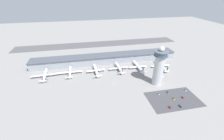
{
  "coord_description": "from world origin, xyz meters",
  "views": [
    {
      "loc": [
        -40.08,
        -179.93,
        121.54
      ],
      "look_at": [
        0.46,
        15.69,
        12.55
      ],
      "focal_mm": 24.0,
      "sensor_mm": 36.0,
      "label": 1
    }
  ],
  "objects": [
    {
      "name": "airplane_gate_foxtrot",
      "position": [
        90.09,
        29.98,
        3.82
      ],
      "size": [
        33.33,
        43.17,
        11.57
      ],
      "color": "white",
      "rests_on": "ground"
    },
    {
      "name": "ground_plane",
      "position": [
        0.0,
        0.0,
        0.0
      ],
      "size": [
        1000.0,
        1000.0,
        0.0
      ],
      "primitive_type": "plane",
      "color": "gray"
    },
    {
      "name": "car_red_hatchback",
      "position": [
        65.03,
        -65.49,
        0.55
      ],
      "size": [
        1.87,
        4.71,
        1.43
      ],
      "color": "black",
      "rests_on": "ground"
    },
    {
      "name": "parking_lot_surface",
      "position": [
        64.75,
        -51.84,
        0.0
      ],
      "size": [
        64.0,
        40.0,
        0.01
      ],
      "primitive_type": "cube",
      "color": "#424247",
      "rests_on": "ground"
    },
    {
      "name": "terminal_building",
      "position": [
        0.0,
        70.0,
        7.7
      ],
      "size": [
        262.8,
        25.0,
        15.21
      ],
      "color": "#9399A3",
      "rests_on": "ground"
    },
    {
      "name": "service_truck_fuel",
      "position": [
        77.49,
        22.01,
        0.85
      ],
      "size": [
        6.53,
        5.45,
        2.45
      ],
      "color": "black",
      "rests_on": "ground"
    },
    {
      "name": "car_blue_compact",
      "position": [
        64.73,
        -38.43,
        0.61
      ],
      "size": [
        1.99,
        4.71,
        1.57
      ],
      "color": "black",
      "rests_on": "ground"
    },
    {
      "name": "control_tower",
      "position": [
        59.86,
        -14.93,
        27.68
      ],
      "size": [
        18.74,
        18.74,
        56.69
      ],
      "color": "#BCBCC1",
      "rests_on": "ground"
    },
    {
      "name": "airplane_gate_bravo",
      "position": [
        -63.9,
        37.38,
        4.37
      ],
      "size": [
        39.52,
        34.09,
        12.58
      ],
      "color": "white",
      "rests_on": "ground"
    },
    {
      "name": "airplane_gate_charlie",
      "position": [
        -22.39,
        34.41,
        4.58
      ],
      "size": [
        30.32,
        39.41,
        14.19
      ],
      "color": "white",
      "rests_on": "ground"
    },
    {
      "name": "airplane_gate_echo",
      "position": [
        49.69,
        33.3,
        4.14
      ],
      "size": [
        30.75,
        43.46,
        13.24
      ],
      "color": "white",
      "rests_on": "ground"
    },
    {
      "name": "airplane_gate_delta",
      "position": [
        16.46,
        35.72,
        4.33
      ],
      "size": [
        33.52,
        37.58,
        14.12
      ],
      "color": "silver",
      "rests_on": "ground"
    },
    {
      "name": "car_white_wagon",
      "position": [
        52.22,
        -64.9,
        0.58
      ],
      "size": [
        2.0,
        4.71,
        1.49
      ],
      "color": "black",
      "rests_on": "ground"
    },
    {
      "name": "airplane_gate_alpha",
      "position": [
        -101.41,
        35.77,
        4.36
      ],
      "size": [
        41.0,
        36.94,
        13.24
      ],
      "color": "silver",
      "rests_on": "ground"
    },
    {
      "name": "service_truck_catering",
      "position": [
        77.14,
        3.09,
        1.08
      ],
      "size": [
        3.85,
        8.22,
        3.09
      ],
      "color": "black",
      "rests_on": "ground"
    },
    {
      "name": "car_yellow_taxi",
      "position": [
        77.62,
        -52.01,
        0.62
      ],
      "size": [
        1.77,
        4.04,
        1.59
      ],
      "color": "black",
      "rests_on": "ground"
    },
    {
      "name": "runway_strip",
      "position": [
        0.0,
        176.67,
        0.0
      ],
      "size": [
        394.2,
        44.0,
        0.01
      ],
      "primitive_type": "cube",
      "color": "#515154",
      "rests_on": "ground"
    },
    {
      "name": "service_truck_baggage",
      "position": [
        -100.02,
        26.2,
        1.03
      ],
      "size": [
        8.24,
        2.96,
        2.96
      ],
      "color": "black",
      "rests_on": "ground"
    },
    {
      "name": "car_black_suv",
      "position": [
        51.44,
        -38.35,
        0.61
      ],
      "size": [
        1.96,
        4.65,
        1.56
      ],
      "color": "black",
      "rests_on": "ground"
    },
    {
      "name": "car_maroon_suv",
      "position": [
        90.56,
        -38.39,
        0.6
      ],
      "size": [
        1.83,
        4.82,
        1.54
      ],
      "color": "black",
      "rests_on": "ground"
    },
    {
      "name": "car_navy_sedan",
      "position": [
        65.05,
        -51.79,
        0.6
      ],
      "size": [
        1.77,
        4.13,
        1.54
      ],
      "color": "black",
      "rests_on": "ground"
    }
  ]
}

